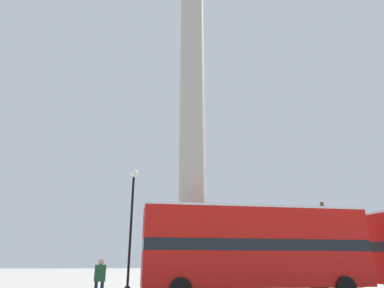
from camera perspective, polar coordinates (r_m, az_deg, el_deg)
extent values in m
cube|color=#A39E8E|center=(22.75, 0.00, -22.12)|extent=(4.48, 4.48, 0.89)
cube|color=#A39E8E|center=(22.73, 0.00, -19.88)|extent=(3.23, 3.23, 0.89)
cube|color=#A39E8E|center=(22.73, 0.00, -17.63)|extent=(1.97, 1.97, 0.89)
cylinder|color=#A39E8E|center=(25.51, 0.00, 7.77)|extent=(1.79, 1.79, 21.00)
cube|color=#B7140F|center=(18.48, 10.64, -19.75)|extent=(11.47, 2.99, 1.65)
cube|color=black|center=(18.50, 10.43, -16.34)|extent=(11.47, 2.94, 0.55)
cube|color=#B7140F|center=(18.58, 10.23, -13.14)|extent=(11.47, 2.99, 1.53)
cube|color=silver|center=(18.68, 10.08, -10.63)|extent=(11.47, 2.99, 0.12)
cylinder|color=black|center=(21.28, 20.41, -21.07)|extent=(1.01, 0.35, 1.00)
cylinder|color=black|center=(19.16, 24.23, -20.94)|extent=(1.01, 0.35, 1.00)
cylinder|color=black|center=(18.79, -3.03, -22.54)|extent=(1.01, 0.35, 1.00)
cube|color=#A39E8E|center=(29.10, 21.91, -18.02)|extent=(4.02, 3.23, 3.10)
ellipsoid|color=brown|center=(29.26, 21.15, -12.06)|extent=(2.23, 1.31, 0.90)
cone|color=brown|center=(29.68, 22.89, -11.14)|extent=(0.95, 0.66, 0.95)
cylinder|color=brown|center=(29.37, 20.94, -10.33)|extent=(0.36, 0.36, 0.90)
sphere|color=brown|center=(29.45, 20.80, -9.20)|extent=(0.28, 0.28, 0.28)
cylinder|color=brown|center=(29.65, 22.45, -13.90)|extent=(0.20, 0.20, 1.06)
cylinder|color=brown|center=(29.20, 22.82, -13.80)|extent=(0.20, 0.20, 1.06)
cylinder|color=brown|center=(29.17, 19.96, -14.13)|extent=(0.20, 0.20, 1.06)
cylinder|color=brown|center=(28.71, 20.29, -14.03)|extent=(0.20, 0.20, 1.06)
cylinder|color=black|center=(20.45, -10.21, -14.34)|extent=(0.14, 0.14, 6.46)
sphere|color=white|center=(21.02, -9.65, -4.86)|extent=(0.50, 0.50, 0.50)
cube|color=#1E4C28|center=(16.00, -15.07, -20.06)|extent=(0.48, 0.23, 0.67)
sphere|color=tan|center=(16.00, -14.92, -18.45)|extent=(0.23, 0.23, 0.23)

